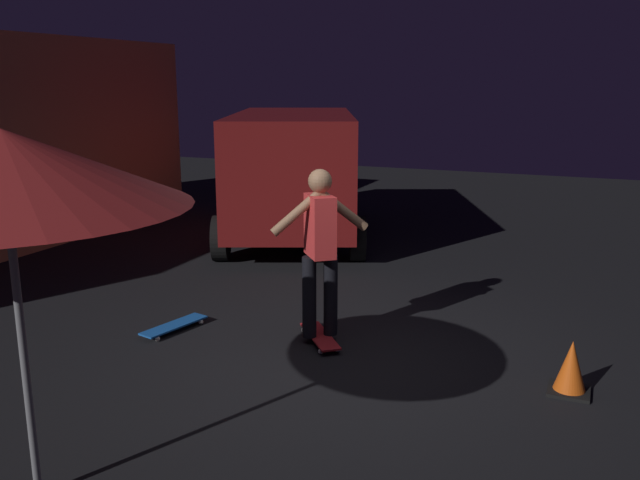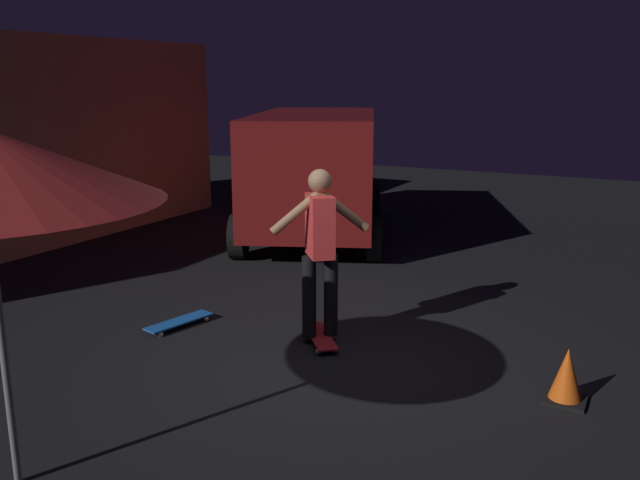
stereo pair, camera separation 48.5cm
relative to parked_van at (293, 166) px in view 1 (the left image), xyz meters
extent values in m
plane|color=black|center=(-4.75, -2.72, -1.16)|extent=(28.00, 28.00, 0.00)
cube|color=maroon|center=(-0.01, 0.00, 0.02)|extent=(4.98, 3.54, 1.70)
cube|color=black|center=(2.09, 0.88, 0.37)|extent=(0.73, 1.63, 0.64)
cylinder|color=black|center=(1.22, 1.59, -0.83)|extent=(0.69, 0.46, 0.66)
cylinder|color=black|center=(1.99, -0.24, -0.83)|extent=(0.69, 0.46, 0.66)
cylinder|color=black|center=(-2.01, 0.23, -0.83)|extent=(0.69, 0.46, 0.66)
cylinder|color=black|center=(-1.24, -1.60, -0.83)|extent=(0.69, 0.46, 0.66)
cylinder|color=slate|center=(-7.40, -1.68, -0.06)|extent=(0.05, 0.05, 2.20)
cone|color=#A52626|center=(-7.40, -1.68, 0.91)|extent=(2.10, 2.10, 0.45)
cube|color=#AD1E23|center=(-4.34, -2.32, -1.10)|extent=(0.73, 0.65, 0.02)
sphere|color=silver|center=(-4.16, -2.06, -1.13)|extent=(0.05, 0.05, 0.05)
sphere|color=silver|center=(-4.05, -2.19, -1.13)|extent=(0.05, 0.05, 0.05)
sphere|color=silver|center=(-4.62, -2.45, -1.13)|extent=(0.05, 0.05, 0.05)
sphere|color=silver|center=(-4.51, -2.58, -1.13)|extent=(0.05, 0.05, 0.05)
cube|color=#1959B2|center=(-4.66, -0.79, -1.10)|extent=(0.81, 0.37, 0.02)
sphere|color=silver|center=(-4.34, -0.78, -1.13)|extent=(0.05, 0.05, 0.05)
sphere|color=silver|center=(-4.38, -0.95, -1.13)|extent=(0.05, 0.05, 0.05)
sphere|color=silver|center=(-4.93, -0.64, -1.13)|extent=(0.05, 0.05, 0.05)
sphere|color=silver|center=(-4.97, -0.81, -1.13)|extent=(0.05, 0.05, 0.05)
cylinder|color=black|center=(-4.41, -2.23, -0.68)|extent=(0.14, 0.14, 0.82)
cylinder|color=black|center=(-4.27, -2.40, -0.68)|extent=(0.14, 0.14, 0.82)
cube|color=red|center=(-4.34, -2.32, 0.03)|extent=(0.43, 0.41, 0.60)
sphere|color=#936B4C|center=(-4.34, -2.32, 0.46)|extent=(0.23, 0.23, 0.23)
cylinder|color=#936B4C|center=(-4.48, -2.15, 0.18)|extent=(0.42, 0.47, 0.46)
cylinder|color=#936B4C|center=(-4.20, -2.49, 0.18)|extent=(0.42, 0.47, 0.46)
cube|color=black|center=(-4.56, -4.69, -1.15)|extent=(0.34, 0.34, 0.03)
cone|color=#EA5914|center=(-4.56, -4.69, -0.93)|extent=(0.28, 0.28, 0.46)
camera|label=1|loc=(-10.17, -4.79, 1.39)|focal=37.77mm
camera|label=2|loc=(-9.96, -5.22, 1.39)|focal=37.77mm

